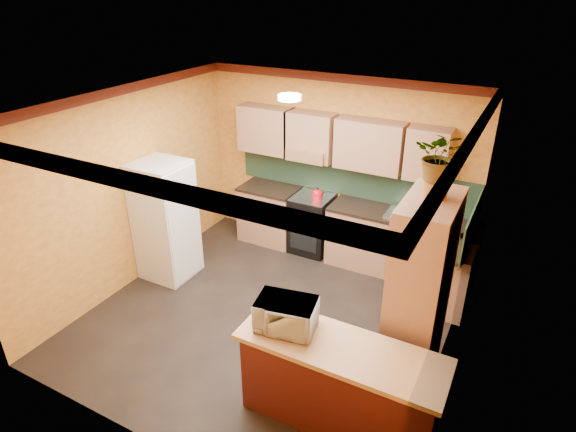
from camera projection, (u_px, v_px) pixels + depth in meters
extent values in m
plane|color=black|center=(267.00, 316.00, 6.12)|extent=(4.20, 4.20, 0.00)
cube|color=white|center=(262.00, 105.00, 4.92)|extent=(4.20, 4.20, 0.04)
cube|color=gold|center=(336.00, 166.00, 7.18)|extent=(4.20, 0.04, 2.70)
cube|color=gold|center=(133.00, 327.00, 3.86)|extent=(4.20, 0.04, 2.70)
cube|color=gold|center=(129.00, 189.00, 6.40)|extent=(0.04, 4.20, 2.70)
cube|color=gold|center=(453.00, 269.00, 4.64)|extent=(0.04, 4.20, 2.70)
cube|color=#213E2D|center=(351.00, 179.00, 7.14)|extent=(3.70, 0.02, 0.53)
cube|color=#213E2D|center=(472.00, 225.00, 5.83)|extent=(0.02, 1.40, 0.53)
cube|color=#A27355|center=(339.00, 141.00, 6.81)|extent=(3.10, 0.34, 0.70)
cylinder|color=white|center=(290.00, 97.00, 5.42)|extent=(0.26, 0.26, 0.06)
cube|color=#A27355|center=(350.00, 233.00, 7.19)|extent=(3.65, 0.60, 0.88)
cube|color=black|center=(351.00, 206.00, 6.98)|extent=(3.65, 0.62, 0.04)
cube|color=black|center=(312.00, 224.00, 7.44)|extent=(0.58, 0.58, 0.91)
cube|color=silver|center=(404.00, 214.00, 6.64)|extent=(0.48, 0.40, 0.03)
cube|color=#A27355|center=(437.00, 276.00, 6.16)|extent=(0.60, 0.80, 0.88)
cube|color=black|center=(442.00, 245.00, 5.96)|extent=(0.62, 0.80, 0.04)
cube|color=white|center=(165.00, 221.00, 6.66)|extent=(0.68, 0.66, 1.70)
cube|color=#A27355|center=(419.00, 296.00, 4.74)|extent=(0.48, 0.90, 2.10)
cylinder|color=#985524|center=(435.00, 189.00, 4.28)|extent=(0.22, 0.22, 0.16)
imported|color=#A27355|center=(440.00, 156.00, 4.14)|extent=(0.42, 0.37, 0.46)
cube|color=#531316|center=(338.00, 387.00, 4.48)|extent=(1.80, 0.55, 0.88)
cube|color=tan|center=(341.00, 349.00, 4.28)|extent=(1.90, 0.65, 0.05)
imported|color=white|center=(286.00, 315.00, 4.43)|extent=(0.61, 0.47, 0.30)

